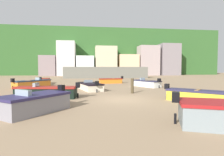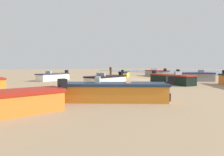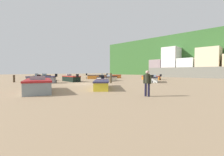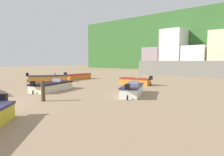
# 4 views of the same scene
# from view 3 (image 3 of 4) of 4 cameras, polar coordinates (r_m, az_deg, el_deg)

# --- Properties ---
(ground_plane) EXTENTS (160.00, 160.00, 0.00)m
(ground_plane) POSITION_cam_3_polar(r_m,az_deg,el_deg) (19.79, -9.90, -2.12)
(ground_plane) COLOR #9C805F
(headland_hill) EXTENTS (90.00, 32.00, 16.22)m
(headland_hill) POSITION_cam_3_polar(r_m,az_deg,el_deg) (79.54, 32.42, 6.77)
(headland_hill) COLOR #315D29
(headland_hill) RESTS_ON ground
(harbor_pier) EXTENTS (19.34, 2.40, 2.61)m
(harbor_pier) POSITION_cam_3_polar(r_m,az_deg,el_deg) (43.99, 25.11, 1.87)
(harbor_pier) COLOR slate
(harbor_pier) RESTS_ON ground
(townhouse_far_left) EXTENTS (4.89, 5.45, 6.22)m
(townhouse_far_left) POSITION_cam_3_polar(r_m,az_deg,el_deg) (65.87, 16.34, 3.68)
(townhouse_far_left) COLOR gray
(townhouse_far_left) RESTS_ON ground
(townhouse_left) EXTENTS (5.40, 6.77, 10.63)m
(townhouse_left) POSITION_cam_3_polar(r_m,az_deg,el_deg) (64.22, 20.99, 5.62)
(townhouse_left) COLOR silver
(townhouse_left) RESTS_ON ground
(townhouse_centre_left) EXTENTS (5.46, 6.69, 6.18)m
(townhouse_centre_left) POSITION_cam_3_polar(r_m,az_deg,el_deg) (62.06, 25.88, 3.60)
(townhouse_centre_left) COLOR silver
(townhouse_centre_left) RESTS_ON ground
(townhouse_centre) EXTENTS (6.69, 5.71, 9.27)m
(townhouse_centre) POSITION_cam_3_polar(r_m,az_deg,el_deg) (59.93, 31.79, 5.01)
(townhouse_centre) COLOR beige
(townhouse_centre) RESTS_ON ground
(boat_grey_0) EXTENTS (3.44, 3.77, 1.24)m
(boat_grey_0) POSITION_cam_3_polar(r_m,az_deg,el_deg) (22.59, -24.34, -0.53)
(boat_grey_0) COLOR gray
(boat_grey_0) RESTS_ON ground
(boat_orange_1) EXTENTS (1.58, 4.49, 1.10)m
(boat_orange_1) POSITION_cam_3_polar(r_m,az_deg,el_deg) (35.98, 0.58, 0.58)
(boat_orange_1) COLOR orange
(boat_orange_1) RESTS_ON ground
(boat_black_2) EXTENTS (4.80, 1.95, 1.18)m
(boat_black_2) POSITION_cam_3_polar(r_m,az_deg,el_deg) (25.04, -14.81, -0.20)
(boat_black_2) COLOR black
(boat_black_2) RESTS_ON ground
(boat_yellow_3) EXTENTS (4.59, 4.52, 1.09)m
(boat_yellow_3) POSITION_cam_3_polar(r_m,az_deg,el_deg) (14.48, -3.73, -2.17)
(boat_yellow_3) COLOR gold
(boat_yellow_3) RESTS_ON ground
(boat_white_4) EXTENTS (2.85, 4.09, 1.10)m
(boat_white_4) POSITION_cam_3_polar(r_m,az_deg,el_deg) (23.38, 14.87, -0.47)
(boat_white_4) COLOR white
(boat_white_4) RESTS_ON ground
(boat_grey_5) EXTENTS (5.36, 3.55, 1.27)m
(boat_grey_5) POSITION_cam_3_polar(r_m,az_deg,el_deg) (13.32, -25.43, -2.43)
(boat_grey_5) COLOR gray
(boat_grey_5) RESTS_ON ground
(boat_orange_6) EXTENTS (4.35, 4.06, 1.23)m
(boat_orange_6) POSITION_cam_3_polar(r_m,az_deg,el_deg) (27.91, -24.03, -0.01)
(boat_orange_6) COLOR orange
(boat_orange_6) RESTS_ON ground
(boat_cream_7) EXTENTS (2.66, 4.45, 1.05)m
(boat_cream_7) POSITION_cam_3_polar(r_m,az_deg,el_deg) (25.39, -1.65, -0.24)
(boat_cream_7) COLOR beige
(boat_cream_7) RESTS_ON ground
(boat_orange_8) EXTENTS (3.74, 1.72, 1.05)m
(boat_orange_8) POSITION_cam_3_polar(r_m,az_deg,el_deg) (30.17, 14.14, 0.12)
(boat_orange_8) COLOR orange
(boat_orange_8) RESTS_ON ground
(boat_orange_9) EXTENTS (3.74, 4.46, 1.15)m
(boat_orange_9) POSITION_cam_3_polar(r_m,az_deg,el_deg) (32.98, -5.08, 0.46)
(boat_orange_9) COLOR orange
(boat_orange_9) RESTS_ON ground
(mooring_post_near_water) EXTENTS (0.27, 0.27, 1.05)m
(mooring_post_near_water) POSITION_cam_3_polar(r_m,az_deg,el_deg) (26.25, -32.25, -0.20)
(mooring_post_near_water) COLOR #3F3222
(mooring_post_near_water) RESTS_ON ground
(mooring_post_mid_beach) EXTENTS (0.26, 0.26, 1.33)m
(mooring_post_mid_beach) POSITION_cam_3_polar(r_m,az_deg,el_deg) (20.66, -0.46, -0.05)
(mooring_post_mid_beach) COLOR #483C27
(mooring_post_mid_beach) RESTS_ON ground
(beach_walker_foreground) EXTENTS (0.54, 0.40, 1.62)m
(beach_walker_foreground) POSITION_cam_3_polar(r_m,az_deg,el_deg) (9.89, 12.79, -1.13)
(beach_walker_foreground) COLOR black
(beach_walker_foreground) RESTS_ON ground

